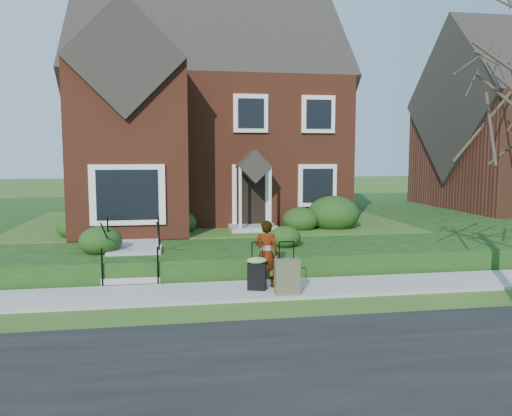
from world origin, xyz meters
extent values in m
plane|color=#2D5119|center=(0.00, 0.00, 0.00)|extent=(120.00, 120.00, 0.00)
cube|color=black|center=(0.00, -5.00, 0.01)|extent=(60.00, 6.00, 0.01)
cube|color=#9E9B93|center=(0.00, 0.00, 0.04)|extent=(60.00, 1.60, 0.08)
cube|color=black|center=(4.00, 10.90, 0.30)|extent=(44.00, 20.00, 0.60)
cube|color=#9E9B93|center=(-2.50, 5.00, 0.63)|extent=(1.20, 6.00, 0.06)
cube|color=brown|center=(0.00, 10.00, 3.30)|extent=(10.00, 8.00, 5.40)
cube|color=brown|center=(-2.80, 5.20, 3.30)|extent=(3.60, 2.40, 5.40)
cube|color=white|center=(-2.80, 4.05, 2.00)|extent=(2.20, 0.30, 1.80)
cube|color=black|center=(1.20, 5.94, 1.65)|extent=(1.00, 0.12, 2.10)
cube|color=black|center=(3.60, 5.95, 2.10)|extent=(1.40, 0.10, 1.50)
cube|color=brown|center=(3.00, 10.00, 8.20)|extent=(0.90, 0.90, 3.00)
cube|color=#9E9B93|center=(-2.50, 1.00, 0.15)|extent=(1.40, 0.30, 0.15)
cube|color=#9E9B93|center=(-2.50, 1.30, 0.30)|extent=(1.40, 0.30, 0.15)
cube|color=#9E9B93|center=(-2.50, 1.60, 0.45)|extent=(1.40, 0.30, 0.15)
cube|color=#9E9B93|center=(-2.50, 1.90, 0.60)|extent=(1.40, 0.30, 0.15)
cube|color=#9E9B93|center=(-2.50, 2.45, 0.60)|extent=(1.40, 0.80, 0.15)
cylinder|color=black|center=(-3.15, 0.85, 0.53)|extent=(0.04, 0.04, 0.90)
cylinder|color=black|center=(-3.15, 2.05, 1.13)|extent=(0.04, 0.04, 0.90)
cylinder|color=black|center=(-1.85, 0.85, 0.53)|extent=(0.04, 0.04, 0.90)
cylinder|color=black|center=(-1.85, 2.05, 1.13)|extent=(0.04, 0.04, 0.90)
ellipsoid|color=black|center=(-4.49, 5.05, 1.03)|extent=(1.22, 1.22, 0.85)
ellipsoid|color=black|center=(-1.29, 5.55, 1.01)|extent=(1.16, 1.16, 0.81)
ellipsoid|color=black|center=(2.85, 5.40, 1.04)|extent=(1.26, 1.26, 0.88)
ellipsoid|color=black|center=(4.10, 5.61, 1.24)|extent=(1.84, 1.84, 1.29)
ellipsoid|color=black|center=(-3.38, 2.35, 0.99)|extent=(1.12, 1.12, 0.79)
ellipsoid|color=black|center=(1.65, 2.47, 0.92)|extent=(0.91, 0.91, 0.64)
imported|color=#999999|center=(0.68, 0.15, 0.87)|extent=(0.68, 0.56, 1.59)
cube|color=black|center=(0.42, -0.10, 0.39)|extent=(0.47, 0.35, 0.63)
cylinder|color=black|center=(0.42, -0.10, 1.18)|extent=(0.25, 0.11, 0.03)
cylinder|color=black|center=(0.30, -0.10, 0.95)|extent=(0.02, 0.02, 0.47)
cylinder|color=black|center=(0.55, -0.10, 0.95)|extent=(0.02, 0.02, 0.47)
cylinder|color=black|center=(0.27, -0.10, 0.11)|extent=(0.06, 0.07, 0.06)
cylinder|color=black|center=(0.57, -0.10, 0.11)|extent=(0.06, 0.07, 0.06)
ellipsoid|color=#7DA960|center=(0.42, -0.10, 0.78)|extent=(0.56, 0.50, 0.15)
cube|color=brown|center=(1.03, -0.55, 0.47)|extent=(0.56, 0.33, 0.79)
cylinder|color=black|center=(1.03, -0.55, 1.25)|extent=(0.33, 0.04, 0.03)
cylinder|color=black|center=(0.87, -0.55, 1.06)|extent=(0.02, 0.02, 0.38)
cylinder|color=black|center=(1.20, -0.55, 1.06)|extent=(0.02, 0.02, 0.38)
cylinder|color=black|center=(0.84, -0.55, 0.11)|extent=(0.04, 0.06, 0.06)
cylinder|color=black|center=(1.22, -0.55, 0.11)|extent=(0.04, 0.06, 0.06)
camera|label=1|loc=(-1.41, -11.20, 3.18)|focal=35.00mm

